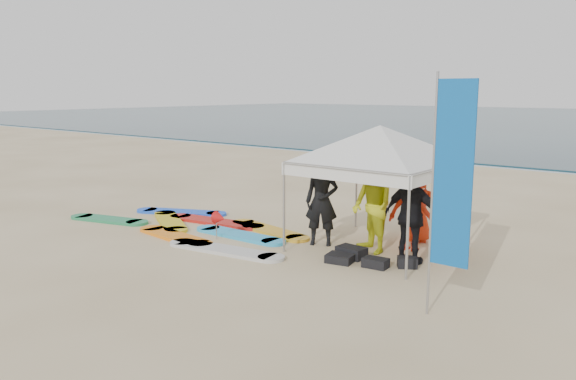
{
  "coord_description": "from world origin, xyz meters",
  "views": [
    {
      "loc": [
        7.95,
        -6.48,
        3.28
      ],
      "look_at": [
        0.66,
        2.6,
        1.2
      ],
      "focal_mm": 35.0,
      "sensor_mm": 36.0,
      "label": 1
    }
  ],
  "objects_px": {
    "person_yellow": "(372,206)",
    "surfboard_spread": "(199,228)",
    "person_black_b": "(412,216)",
    "person_seated": "(452,235)",
    "feather_flag": "(451,177)",
    "person_orange_a": "(412,211)",
    "canopy_tent": "(380,126)",
    "person_orange_b": "(418,206)",
    "person_black_a": "(322,201)",
    "marker_pennant": "(220,218)"
  },
  "relations": [
    {
      "from": "person_black_a",
      "to": "person_yellow",
      "type": "distance_m",
      "value": 1.13
    },
    {
      "from": "person_black_a",
      "to": "person_orange_b",
      "type": "relative_size",
      "value": 1.2
    },
    {
      "from": "person_orange_a",
      "to": "canopy_tent",
      "type": "xyz_separation_m",
      "value": [
        -0.6,
        -0.37,
        1.73
      ]
    },
    {
      "from": "person_black_b",
      "to": "person_yellow",
      "type": "bearing_deg",
      "value": -14.4
    },
    {
      "from": "person_yellow",
      "to": "canopy_tent",
      "type": "relative_size",
      "value": 0.49
    },
    {
      "from": "person_seated",
      "to": "marker_pennant",
      "type": "relative_size",
      "value": 1.38
    },
    {
      "from": "canopy_tent",
      "to": "marker_pennant",
      "type": "distance_m",
      "value": 4.01
    },
    {
      "from": "person_black_b",
      "to": "person_seated",
      "type": "xyz_separation_m",
      "value": [
        0.43,
        0.94,
        -0.5
      ]
    },
    {
      "from": "person_orange_b",
      "to": "surfboard_spread",
      "type": "distance_m",
      "value": 5.15
    },
    {
      "from": "person_orange_b",
      "to": "surfboard_spread",
      "type": "height_order",
      "value": "person_orange_b"
    },
    {
      "from": "person_black_b",
      "to": "surfboard_spread",
      "type": "relative_size",
      "value": 0.3
    },
    {
      "from": "person_black_b",
      "to": "person_orange_b",
      "type": "bearing_deg",
      "value": -69.64
    },
    {
      "from": "person_yellow",
      "to": "surfboard_spread",
      "type": "bearing_deg",
      "value": -138.13
    },
    {
      "from": "person_orange_a",
      "to": "surfboard_spread",
      "type": "xyz_separation_m",
      "value": [
        -4.76,
        -1.58,
        -0.8
      ]
    },
    {
      "from": "canopy_tent",
      "to": "feather_flag",
      "type": "relative_size",
      "value": 1.11
    },
    {
      "from": "surfboard_spread",
      "to": "person_black_a",
      "type": "bearing_deg",
      "value": 13.39
    },
    {
      "from": "person_orange_a",
      "to": "canopy_tent",
      "type": "distance_m",
      "value": 1.87
    },
    {
      "from": "person_black_b",
      "to": "person_black_a",
      "type": "bearing_deg",
      "value": -2.86
    },
    {
      "from": "person_black_b",
      "to": "person_seated",
      "type": "bearing_deg",
      "value": -116.24
    },
    {
      "from": "person_orange_a",
      "to": "person_seated",
      "type": "relative_size",
      "value": 1.89
    },
    {
      "from": "person_yellow",
      "to": "marker_pennant",
      "type": "xyz_separation_m",
      "value": [
        -3.08,
        -1.28,
        -0.47
      ]
    },
    {
      "from": "person_orange_a",
      "to": "person_orange_b",
      "type": "bearing_deg",
      "value": -74.15
    },
    {
      "from": "marker_pennant",
      "to": "surfboard_spread",
      "type": "relative_size",
      "value": 0.1
    },
    {
      "from": "person_seated",
      "to": "feather_flag",
      "type": "bearing_deg",
      "value": -146.31
    },
    {
      "from": "feather_flag",
      "to": "person_orange_a",
      "type": "bearing_deg",
      "value": 124.17
    },
    {
      "from": "person_orange_a",
      "to": "marker_pennant",
      "type": "xyz_separation_m",
      "value": [
        -3.65,
        -1.94,
        -0.34
      ]
    },
    {
      "from": "person_black_a",
      "to": "person_black_b",
      "type": "relative_size",
      "value": 1.01
    },
    {
      "from": "person_orange_a",
      "to": "canopy_tent",
      "type": "height_order",
      "value": "canopy_tent"
    },
    {
      "from": "person_black_a",
      "to": "marker_pennant",
      "type": "relative_size",
      "value": 2.99
    },
    {
      "from": "person_yellow",
      "to": "marker_pennant",
      "type": "relative_size",
      "value": 3.01
    },
    {
      "from": "person_orange_b",
      "to": "person_seated",
      "type": "distance_m",
      "value": 1.31
    },
    {
      "from": "person_yellow",
      "to": "person_orange_a",
      "type": "relative_size",
      "value": 1.15
    },
    {
      "from": "person_orange_a",
      "to": "person_black_b",
      "type": "distance_m",
      "value": 1.0
    },
    {
      "from": "person_seated",
      "to": "canopy_tent",
      "type": "height_order",
      "value": "canopy_tent"
    },
    {
      "from": "person_seated",
      "to": "feather_flag",
      "type": "height_order",
      "value": "feather_flag"
    },
    {
      "from": "person_yellow",
      "to": "surfboard_spread",
      "type": "relative_size",
      "value": 0.3
    },
    {
      "from": "person_orange_b",
      "to": "canopy_tent",
      "type": "distance_m",
      "value": 2.11
    },
    {
      "from": "person_yellow",
      "to": "person_black_b",
      "type": "distance_m",
      "value": 1.02
    },
    {
      "from": "person_orange_b",
      "to": "feather_flag",
      "type": "distance_m",
      "value": 4.48
    },
    {
      "from": "person_seated",
      "to": "feather_flag",
      "type": "distance_m",
      "value": 3.62
    },
    {
      "from": "person_seated",
      "to": "marker_pennant",
      "type": "bearing_deg",
      "value": 126.7
    },
    {
      "from": "person_orange_b",
      "to": "canopy_tent",
      "type": "height_order",
      "value": "canopy_tent"
    },
    {
      "from": "person_black_a",
      "to": "person_orange_a",
      "type": "distance_m",
      "value": 1.89
    },
    {
      "from": "person_black_a",
      "to": "feather_flag",
      "type": "bearing_deg",
      "value": -57.7
    },
    {
      "from": "person_yellow",
      "to": "feather_flag",
      "type": "distance_m",
      "value": 3.63
    },
    {
      "from": "person_orange_a",
      "to": "person_seated",
      "type": "distance_m",
      "value": 0.95
    },
    {
      "from": "person_black_a",
      "to": "marker_pennant",
      "type": "distance_m",
      "value": 2.3
    },
    {
      "from": "canopy_tent",
      "to": "feather_flag",
      "type": "xyz_separation_m",
      "value": [
        2.61,
        -2.59,
        -0.49
      ]
    },
    {
      "from": "person_black_b",
      "to": "feather_flag",
      "type": "xyz_separation_m",
      "value": [
        1.58,
        -2.07,
        1.14
      ]
    },
    {
      "from": "person_seated",
      "to": "canopy_tent",
      "type": "xyz_separation_m",
      "value": [
        -1.46,
        -0.43,
        2.13
      ]
    }
  ]
}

